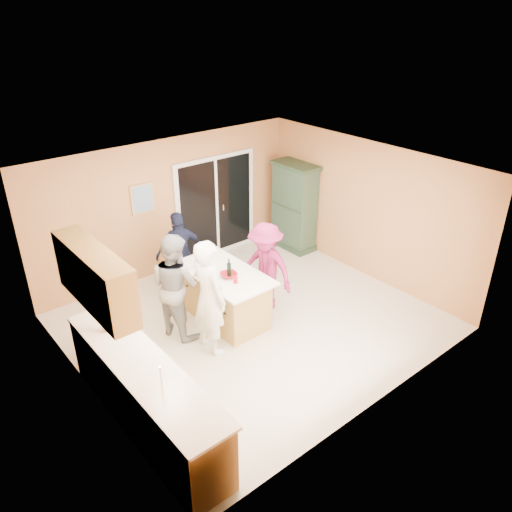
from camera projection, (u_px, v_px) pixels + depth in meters
floor at (253, 322)px, 8.35m from camera, size 5.50×5.50×0.00m
ceiling at (252, 172)px, 7.16m from camera, size 5.50×5.00×0.10m
wall_back at (170, 207)px, 9.47m from camera, size 5.50×0.10×2.60m
wall_front at (383, 324)px, 6.04m from camera, size 5.50×0.10×2.60m
wall_left at (82, 316)px, 6.20m from camera, size 0.10×5.00×2.60m
wall_right at (367, 210)px, 9.31m from camera, size 0.10×5.00×2.60m
left_cabinet_run at (151, 402)px, 6.04m from camera, size 0.65×3.05×1.24m
upper_cabinets at (95, 278)px, 5.90m from camera, size 0.35×1.60×0.75m
sliding_door at (216, 206)px, 10.15m from camera, size 1.90×0.07×2.10m
framed_picture at (143, 199)px, 9.01m from camera, size 0.46×0.04×0.56m
kitchen_island at (225, 297)px, 8.27m from camera, size 0.93×1.70×0.89m
green_hutch at (294, 208)px, 10.49m from camera, size 0.53×1.01×1.86m
woman_white at (209, 297)px, 7.31m from camera, size 0.45×0.68×1.84m
woman_grey at (175, 285)px, 7.72m from camera, size 0.83×0.97×1.72m
woman_navy at (180, 252)px, 8.94m from camera, size 0.96×0.54×1.54m
woman_magenta at (265, 268)px, 8.36m from camera, size 0.83×1.15×1.60m
serving_bowl at (229, 275)px, 7.90m from camera, size 0.32×0.32×0.06m
tulip_vase at (105, 316)px, 6.44m from camera, size 0.28×0.24×0.45m
tumbler_near at (236, 280)px, 7.72m from camera, size 0.07×0.07×0.10m
tumbler_far at (197, 264)px, 8.16m from camera, size 0.08×0.08×0.11m
wine_bottle at (229, 269)px, 7.88m from camera, size 0.07×0.07×0.30m
white_plate at (224, 268)px, 8.14m from camera, size 0.21×0.21×0.01m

